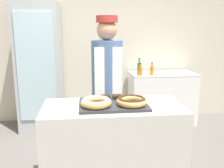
{
  "coord_description": "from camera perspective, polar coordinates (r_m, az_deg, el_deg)",
  "views": [
    {
      "loc": [
        -0.25,
        -2.16,
        1.58
      ],
      "look_at": [
        0.0,
        0.1,
        1.07
      ],
      "focal_mm": 40.0,
      "sensor_mm": 36.0,
      "label": 1
    }
  ],
  "objects": [
    {
      "name": "donut_chocolate_glaze",
      "position": [
        2.22,
        4.54,
        -3.84
      ],
      "size": [
        0.27,
        0.27,
        0.07
      ],
      "color": "tan",
      "rests_on": "serving_tray"
    },
    {
      "name": "brownie_back_right",
      "position": [
        2.42,
        1.24,
        -2.93
      ],
      "size": [
        0.09,
        0.09,
        0.03
      ],
      "color": "black",
      "rests_on": "serving_tray"
    },
    {
      "name": "display_counter",
      "position": [
        2.45,
        0.27,
        -14.87
      ],
      "size": [
        1.28,
        0.6,
        0.89
      ],
      "color": "beige",
      "rests_on": "ground_plane"
    },
    {
      "name": "baker_person",
      "position": [
        2.85,
        -1.14,
        -0.84
      ],
      "size": [
        0.35,
        0.35,
        1.71
      ],
      "color": "#4C4C51",
      "rests_on": "ground_plane"
    },
    {
      "name": "beverage_fridge",
      "position": [
        4.03,
        -16.18,
        3.66
      ],
      "size": [
        0.65,
        0.61,
        1.96
      ],
      "color": "#ADB2B7",
      "rests_on": "ground_plane"
    },
    {
      "name": "chest_freezer",
      "position": [
        4.29,
        11.23,
        -3.05
      ],
      "size": [
        1.07,
        0.57,
        0.85
      ],
      "color": "white",
      "rests_on": "ground_plane"
    },
    {
      "name": "bottle_green",
      "position": [
        3.98,
        6.21,
        3.61
      ],
      "size": [
        0.06,
        0.06,
        0.26
      ],
      "color": "#2D8C38",
      "rests_on": "chest_freezer"
    },
    {
      "name": "bottle_orange",
      "position": [
        3.88,
        6.48,
        2.99
      ],
      "size": [
        0.07,
        0.07,
        0.2
      ],
      "color": "orange",
      "rests_on": "chest_freezer"
    },
    {
      "name": "wall_back",
      "position": [
        4.3,
        -3.03,
        9.64
      ],
      "size": [
        8.0,
        0.06,
        2.7
      ],
      "color": "beige",
      "rests_on": "ground_plane"
    },
    {
      "name": "serving_tray",
      "position": [
        2.28,
        0.28,
        -4.68
      ],
      "size": [
        0.61,
        0.44,
        0.02
      ],
      "color": "#2D2D33",
      "rests_on": "display_counter"
    },
    {
      "name": "donut_light_glaze",
      "position": [
        2.19,
        -3.64,
        -4.11
      ],
      "size": [
        0.27,
        0.27,
        0.07
      ],
      "color": "tan",
      "rests_on": "serving_tray"
    },
    {
      "name": "brownie_back_left",
      "position": [
        2.41,
        -1.52,
        -3.02
      ],
      "size": [
        0.09,
        0.09,
        0.03
      ],
      "color": "black",
      "rests_on": "serving_tray"
    },
    {
      "name": "bottle_orange_b",
      "position": [
        3.94,
        9.09,
        3.1
      ],
      "size": [
        0.06,
        0.06,
        0.2
      ],
      "color": "orange",
      "rests_on": "chest_freezer"
    }
  ]
}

